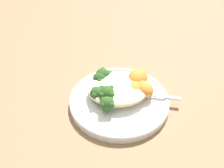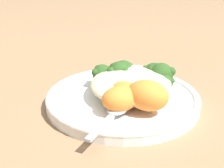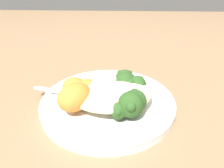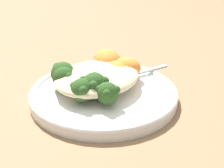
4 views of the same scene
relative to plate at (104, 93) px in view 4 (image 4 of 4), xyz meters
The scene contains 15 objects.
ground_plane 0.01m from the plate, behind, with size 4.00×4.00×0.00m, color #846647.
plate is the anchor object (origin of this frame).
quinoa_mound 0.03m from the plate, 74.63° to the right, with size 0.16×0.14×0.04m, color beige.
broccoli_stalk_0 0.05m from the plate, 75.62° to the right, with size 0.07×0.11×0.03m.
broccoli_stalk_1 0.07m from the plate, 56.10° to the right, with size 0.09×0.10×0.04m.
broccoli_stalk_2 0.07m from the plate, 44.48° to the right, with size 0.10×0.08×0.04m.
broccoli_stalk_3 0.03m from the plate, 37.73° to the right, with size 0.09×0.05×0.03m.
broccoli_stalk_4 0.06m from the plate, 10.67° to the left, with size 0.11×0.04×0.04m.
broccoli_stalk_5 0.04m from the plate, 23.56° to the left, with size 0.09×0.04×0.04m.
broccoli_stalk_6 0.05m from the plate, 56.99° to the left, with size 0.08×0.07×0.04m.
sweet_potato_chunk_0 0.06m from the plate, 152.26° to the right, with size 0.06×0.05×0.03m, color orange.
sweet_potato_chunk_1 0.05m from the plate, 164.79° to the right, with size 0.06×0.05×0.04m, color orange.
sweet_potato_chunk_2 0.07m from the plate, behind, with size 0.06×0.05×0.04m, color orange.
sweet_potato_chunk_3 0.08m from the plate, 137.75° to the right, with size 0.07×0.05×0.05m, color orange.
spoon 0.08m from the plate, behind, with size 0.11×0.04×0.01m.
Camera 4 is at (0.34, 0.37, 0.27)m, focal length 50.00 mm.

